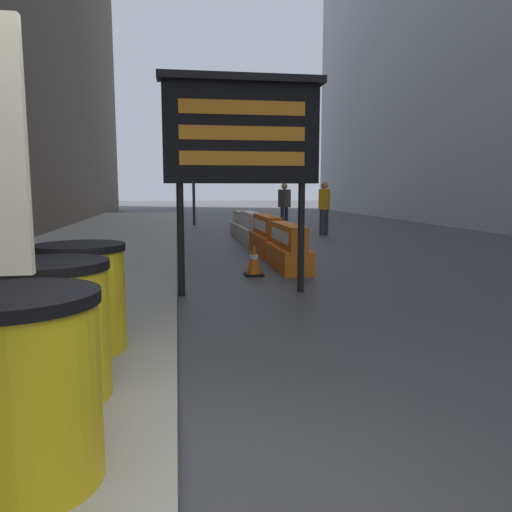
{
  "coord_description": "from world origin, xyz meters",
  "views": [
    {
      "loc": [
        0.02,
        -1.91,
        1.53
      ],
      "look_at": [
        1.56,
        7.76,
        0.2
      ],
      "focal_mm": 35.0,
      "sensor_mm": 36.0,
      "label": 1
    }
  ],
  "objects_px": {
    "barrel_drum_back": "(82,297)",
    "message_board": "(242,133)",
    "barrel_drum_foreground": "(21,389)",
    "traffic_light_near_curb": "(193,159)",
    "jersey_barrier_orange_near": "(288,249)",
    "jersey_barrier_orange_far": "(267,237)",
    "pedestrian_worker": "(324,204)",
    "barrel_drum_middle": "(53,330)",
    "pedestrian_passerby": "(284,202)",
    "jersey_barrier_cream": "(241,225)",
    "traffic_cone_near": "(254,260)",
    "jersey_barrier_white": "(251,229)"
  },
  "relations": [
    {
      "from": "barrel_drum_back",
      "to": "message_board",
      "type": "distance_m",
      "value": 3.63
    },
    {
      "from": "barrel_drum_foreground",
      "to": "traffic_light_near_curb",
      "type": "xyz_separation_m",
      "value": [
        1.47,
        18.87,
        2.14
      ]
    },
    {
      "from": "jersey_barrier_orange_near",
      "to": "jersey_barrier_orange_far",
      "type": "relative_size",
      "value": 0.9
    },
    {
      "from": "barrel_drum_back",
      "to": "pedestrian_worker",
      "type": "relative_size",
      "value": 0.54
    },
    {
      "from": "barrel_drum_middle",
      "to": "traffic_light_near_curb",
      "type": "distance_m",
      "value": 18.04
    },
    {
      "from": "barrel_drum_foreground",
      "to": "pedestrian_passerby",
      "type": "distance_m",
      "value": 16.51
    },
    {
      "from": "barrel_drum_foreground",
      "to": "message_board",
      "type": "relative_size",
      "value": 0.3
    },
    {
      "from": "jersey_barrier_orange_near",
      "to": "traffic_light_near_curb",
      "type": "distance_m",
      "value": 12.35
    },
    {
      "from": "barrel_drum_middle",
      "to": "barrel_drum_back",
      "type": "xyz_separation_m",
      "value": [
        0.0,
        1.02,
        0.0
      ]
    },
    {
      "from": "barrel_drum_foreground",
      "to": "jersey_barrier_cream",
      "type": "bearing_deg",
      "value": 78.43
    },
    {
      "from": "jersey_barrier_cream",
      "to": "traffic_cone_near",
      "type": "bearing_deg",
      "value": -95.67
    },
    {
      "from": "pedestrian_worker",
      "to": "traffic_cone_near",
      "type": "bearing_deg",
      "value": 4.7
    },
    {
      "from": "jersey_barrier_orange_far",
      "to": "jersey_barrier_white",
      "type": "relative_size",
      "value": 0.96
    },
    {
      "from": "barrel_drum_back",
      "to": "pedestrian_worker",
      "type": "height_order",
      "value": "pedestrian_worker"
    },
    {
      "from": "barrel_drum_back",
      "to": "pedestrian_worker",
      "type": "distance_m",
      "value": 12.74
    },
    {
      "from": "traffic_cone_near",
      "to": "pedestrian_worker",
      "type": "xyz_separation_m",
      "value": [
        3.46,
        7.28,
        0.75
      ]
    },
    {
      "from": "message_board",
      "to": "jersey_barrier_cream",
      "type": "xyz_separation_m",
      "value": [
        1.15,
        9.05,
        -1.95
      ]
    },
    {
      "from": "barrel_drum_foreground",
      "to": "message_board",
      "type": "xyz_separation_m",
      "value": [
        1.67,
        4.72,
        1.7
      ]
    },
    {
      "from": "jersey_barrier_orange_near",
      "to": "traffic_cone_near",
      "type": "bearing_deg",
      "value": -140.33
    },
    {
      "from": "traffic_cone_near",
      "to": "message_board",
      "type": "bearing_deg",
      "value": -105.21
    },
    {
      "from": "barrel_drum_foreground",
      "to": "pedestrian_worker",
      "type": "bearing_deg",
      "value": 67.7
    },
    {
      "from": "barrel_drum_middle",
      "to": "traffic_light_near_curb",
      "type": "relative_size",
      "value": 0.25
    },
    {
      "from": "jersey_barrier_orange_near",
      "to": "jersey_barrier_white",
      "type": "xyz_separation_m",
      "value": [
        -0.0,
        4.71,
        0.0
      ]
    },
    {
      "from": "jersey_barrier_orange_far",
      "to": "traffic_light_near_curb",
      "type": "distance_m",
      "value": 10.12
    },
    {
      "from": "jersey_barrier_cream",
      "to": "pedestrian_worker",
      "type": "bearing_deg",
      "value": -6.41
    },
    {
      "from": "message_board",
      "to": "jersey_barrier_cream",
      "type": "bearing_deg",
      "value": 82.74
    },
    {
      "from": "barrel_drum_foreground",
      "to": "jersey_barrier_orange_far",
      "type": "distance_m",
      "value": 9.54
    },
    {
      "from": "message_board",
      "to": "jersey_barrier_orange_far",
      "type": "bearing_deg",
      "value": 75.29
    },
    {
      "from": "jersey_barrier_cream",
      "to": "jersey_barrier_orange_near",
      "type": "bearing_deg",
      "value": -90.0
    },
    {
      "from": "traffic_cone_near",
      "to": "pedestrian_passerby",
      "type": "bearing_deg",
      "value": 74.72
    },
    {
      "from": "jersey_barrier_orange_near",
      "to": "jersey_barrier_white",
      "type": "relative_size",
      "value": 0.87
    },
    {
      "from": "barrel_drum_middle",
      "to": "pedestrian_passerby",
      "type": "height_order",
      "value": "pedestrian_passerby"
    },
    {
      "from": "message_board",
      "to": "traffic_light_near_curb",
      "type": "distance_m",
      "value": 14.15
    },
    {
      "from": "message_board",
      "to": "jersey_barrier_white",
      "type": "distance_m",
      "value": 7.16
    },
    {
      "from": "jersey_barrier_orange_far",
      "to": "traffic_light_near_curb",
      "type": "xyz_separation_m",
      "value": [
        -1.35,
        9.75,
        2.34
      ]
    },
    {
      "from": "traffic_cone_near",
      "to": "pedestrian_worker",
      "type": "relative_size",
      "value": 0.33
    },
    {
      "from": "traffic_cone_near",
      "to": "jersey_barrier_orange_far",
      "type": "bearing_deg",
      "value": 75.54
    },
    {
      "from": "jersey_barrier_white",
      "to": "pedestrian_passerby",
      "type": "bearing_deg",
      "value": 66.38
    },
    {
      "from": "jersey_barrier_orange_near",
      "to": "jersey_barrier_orange_far",
      "type": "xyz_separation_m",
      "value": [
        -0.0,
        2.3,
        0.02
      ]
    },
    {
      "from": "jersey_barrier_white",
      "to": "pedestrian_worker",
      "type": "distance_m",
      "value": 3.39
    },
    {
      "from": "pedestrian_passerby",
      "to": "barrel_drum_middle",
      "type": "bearing_deg",
      "value": 140.58
    },
    {
      "from": "pedestrian_passerby",
      "to": "barrel_drum_back",
      "type": "bearing_deg",
      "value": 139.37
    },
    {
      "from": "jersey_barrier_orange_near",
      "to": "pedestrian_worker",
      "type": "relative_size",
      "value": 1.08
    },
    {
      "from": "jersey_barrier_orange_near",
      "to": "pedestrian_passerby",
      "type": "bearing_deg",
      "value": 78.22
    },
    {
      "from": "jersey_barrier_orange_far",
      "to": "jersey_barrier_cream",
      "type": "bearing_deg",
      "value": 90.0
    },
    {
      "from": "jersey_barrier_cream",
      "to": "traffic_cone_near",
      "type": "relative_size",
      "value": 3.08
    },
    {
      "from": "barrel_drum_foreground",
      "to": "jersey_barrier_orange_far",
      "type": "xyz_separation_m",
      "value": [
        2.82,
        9.11,
        -0.2
      ]
    },
    {
      "from": "barrel_drum_foreground",
      "to": "pedestrian_passerby",
      "type": "relative_size",
      "value": 0.54
    },
    {
      "from": "pedestrian_worker",
      "to": "jersey_barrier_white",
      "type": "bearing_deg",
      "value": -24.2
    },
    {
      "from": "jersey_barrier_cream",
      "to": "jersey_barrier_orange_far",
      "type": "bearing_deg",
      "value": -90.0
    }
  ]
}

